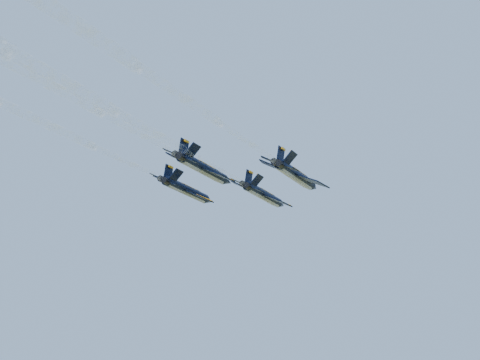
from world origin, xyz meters
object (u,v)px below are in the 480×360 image
at_px(jet_left, 187,191).
at_px(jet_slot, 204,169).
at_px(jet_right, 296,175).
at_px(jet_lead, 264,195).

distance_m(jet_left, jet_slot, 14.92).
bearing_deg(jet_right, jet_slot, -137.36).
xyz_separation_m(jet_lead, jet_left, (-11.73, -8.99, 0.00)).
bearing_deg(jet_left, jet_right, -0.01).
xyz_separation_m(jet_right, jet_slot, (-12.56, -9.89, 0.00)).
height_order(jet_right, jet_slot, same).
bearing_deg(jet_left, jet_slot, -46.56).
bearing_deg(jet_lead, jet_right, -41.87).
xyz_separation_m(jet_lead, jet_right, (10.22, -10.70, 0.00)).
relative_size(jet_lead, jet_right, 1.00).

